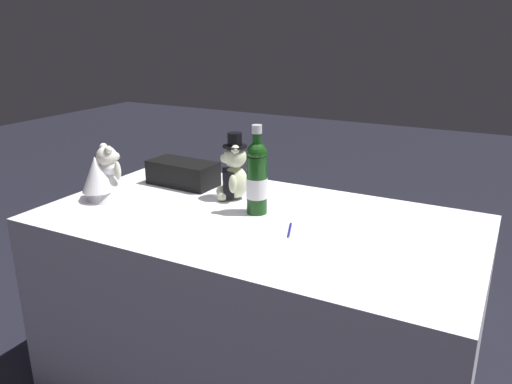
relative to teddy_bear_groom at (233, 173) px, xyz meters
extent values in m
plane|color=black|center=(-0.18, 0.15, -0.86)|extent=(12.00, 12.00, 0.00)
cube|color=white|center=(-0.18, 0.15, -0.49)|extent=(1.63, 0.90, 0.75)
ellipsoid|color=beige|center=(-0.01, 0.00, -0.04)|extent=(0.11, 0.10, 0.14)
cube|color=black|center=(0.02, 0.01, -0.04)|extent=(0.09, 0.10, 0.10)
sphere|color=beige|center=(-0.01, 0.00, 0.07)|extent=(0.09, 0.09, 0.09)
sphere|color=beige|center=(0.03, 0.02, 0.06)|extent=(0.04, 0.04, 0.04)
sphere|color=beige|center=(0.01, -0.03, 0.10)|extent=(0.04, 0.04, 0.04)
sphere|color=beige|center=(-0.02, 0.02, 0.10)|extent=(0.04, 0.04, 0.04)
ellipsoid|color=beige|center=(0.04, -0.04, -0.03)|extent=(0.03, 0.03, 0.08)
ellipsoid|color=beige|center=(-0.03, 0.05, -0.03)|extent=(0.03, 0.03, 0.08)
sphere|color=beige|center=(0.06, 0.00, -0.09)|extent=(0.05, 0.05, 0.05)
sphere|color=beige|center=(0.02, 0.05, -0.09)|extent=(0.05, 0.05, 0.05)
cylinder|color=black|center=(-0.01, 0.00, 0.11)|extent=(0.10, 0.10, 0.01)
cylinder|color=black|center=(-0.01, 0.00, 0.14)|extent=(0.06, 0.06, 0.05)
cone|color=white|center=(0.45, 0.24, -0.04)|extent=(0.18, 0.18, 0.14)
ellipsoid|color=white|center=(0.45, 0.24, 0.02)|extent=(0.08, 0.07, 0.06)
sphere|color=silver|center=(0.45, 0.24, 0.07)|extent=(0.08, 0.08, 0.08)
sphere|color=silver|center=(0.44, 0.21, 0.06)|extent=(0.04, 0.04, 0.04)
sphere|color=silver|center=(0.43, 0.25, 0.10)|extent=(0.03, 0.03, 0.03)
sphere|color=silver|center=(0.48, 0.23, 0.10)|extent=(0.03, 0.03, 0.03)
ellipsoid|color=silver|center=(0.40, 0.24, 0.02)|extent=(0.03, 0.03, 0.08)
ellipsoid|color=silver|center=(0.49, 0.20, 0.02)|extent=(0.03, 0.03, 0.08)
cone|color=white|center=(0.47, 0.28, 0.01)|extent=(0.19, 0.19, 0.15)
cylinder|color=#133E11|center=(-0.16, 0.10, 0.00)|extent=(0.08, 0.08, 0.22)
sphere|color=#133E11|center=(-0.16, 0.10, 0.13)|extent=(0.08, 0.08, 0.08)
cylinder|color=#133E11|center=(-0.16, 0.10, 0.18)|extent=(0.03, 0.03, 0.09)
cylinder|color=silver|center=(-0.16, 0.10, 0.21)|extent=(0.04, 0.04, 0.03)
cylinder|color=white|center=(-0.16, 0.10, -0.01)|extent=(0.08, 0.08, 0.08)
cylinder|color=navy|center=(-0.35, 0.21, -0.11)|extent=(0.05, 0.12, 0.01)
cone|color=silver|center=(-0.37, 0.27, -0.11)|extent=(0.01, 0.01, 0.01)
cube|color=black|center=(0.30, -0.06, -0.06)|extent=(0.32, 0.17, 0.11)
cube|color=#B7B7BF|center=(0.30, -0.13, -0.06)|extent=(0.04, 0.01, 0.03)
camera|label=1|loc=(-1.01, 1.71, 0.58)|focal=35.53mm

